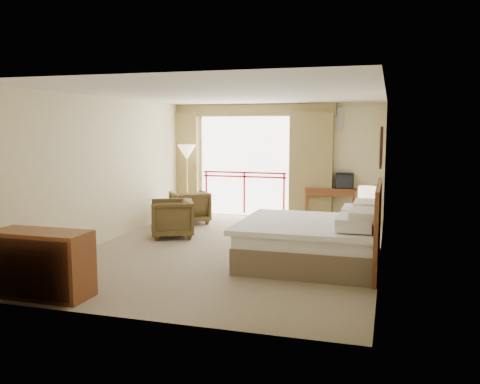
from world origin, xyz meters
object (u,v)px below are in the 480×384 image
(armchair_far, at_px, (190,223))
(table_lamp, at_px, (367,194))
(bed, at_px, (314,240))
(side_table, at_px, (172,210))
(tv, at_px, (345,181))
(armchair_near, at_px, (172,237))
(desk, at_px, (331,195))
(floor_lamp, at_px, (187,155))
(dresser, at_px, (41,264))
(wastebasket, at_px, (308,220))
(nightstand, at_px, (365,234))

(armchair_far, bearing_deg, table_lamp, 121.29)
(bed, xyz_separation_m, side_table, (-3.33, 2.05, 0.01))
(table_lamp, height_order, tv, table_lamp)
(bed, distance_m, armchair_near, 3.21)
(desk, distance_m, side_table, 3.73)
(side_table, distance_m, floor_lamp, 1.84)
(armchair_near, height_order, side_table, side_table)
(armchair_near, height_order, floor_lamp, floor_lamp)
(desk, bearing_deg, bed, -87.19)
(bed, bearing_deg, dresser, -140.61)
(armchair_far, bearing_deg, tv, 162.71)
(wastebasket, xyz_separation_m, armchair_near, (-2.39, -1.90, -0.13))
(bed, height_order, armchair_far, bed)
(dresser, bearing_deg, desk, 61.46)
(armchair_far, distance_m, armchair_near, 1.50)
(floor_lamp, bearing_deg, armchair_far, -64.02)
(side_table, bearing_deg, armchair_far, 76.42)
(armchair_near, bearing_deg, tv, 106.37)
(nightstand, xyz_separation_m, wastebasket, (-1.30, 1.92, -0.15))
(bed, xyz_separation_m, table_lamp, (0.74, 1.23, 0.61))
(bed, bearing_deg, tv, 88.15)
(table_lamp, xyz_separation_m, side_table, (-4.07, 0.81, -0.60))
(desk, height_order, wastebasket, desk)
(tv, bearing_deg, table_lamp, -89.96)
(wastebasket, bearing_deg, bed, -79.67)
(desk, height_order, armchair_near, desk)
(dresser, bearing_deg, wastebasket, 61.34)
(nightstand, xyz_separation_m, floor_lamp, (-4.31, 2.31, 1.21))
(table_lamp, distance_m, tv, 2.79)
(nightstand, relative_size, side_table, 1.02)
(desk, relative_size, dresser, 0.91)
(armchair_near, relative_size, side_table, 1.46)
(floor_lamp, bearing_deg, table_lamp, -27.69)
(tv, xyz_separation_m, dresser, (-3.21, -6.49, -0.51))
(nightstand, distance_m, desk, 2.99)
(table_lamp, distance_m, armchair_near, 3.82)
(nightstand, bearing_deg, tv, 97.89)
(desk, height_order, side_table, desk)
(tv, bearing_deg, armchair_far, -171.52)
(desk, distance_m, floor_lamp, 3.56)
(table_lamp, height_order, side_table, table_lamp)
(nightstand, xyz_separation_m, dresser, (-3.82, -3.71, 0.14))
(bed, distance_m, wastebasket, 3.16)
(tv, height_order, floor_lamp, floor_lamp)
(bed, xyz_separation_m, tv, (0.13, 3.96, 0.55))
(armchair_near, bearing_deg, dresser, -27.35)
(desk, relative_size, tv, 2.94)
(desk, relative_size, floor_lamp, 0.67)
(tv, xyz_separation_m, wastebasket, (-0.69, -0.86, -0.80))
(desk, xyz_separation_m, floor_lamp, (-3.40, -0.52, 0.90))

